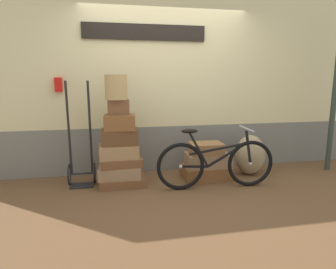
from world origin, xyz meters
TOP-DOWN VIEW (x-y plane):
  - ground at (0.00, 0.00)m, footprint 8.50×5.20m
  - station_building at (0.01, 0.85)m, footprint 6.50×0.74m
  - suitcase_0 at (-0.73, 0.21)m, footprint 0.63×0.47m
  - suitcase_1 at (-0.76, 0.21)m, footprint 0.59×0.45m
  - suitcase_2 at (-0.73, 0.20)m, footprint 0.56×0.41m
  - suitcase_3 at (-0.77, 0.20)m, footprint 0.54×0.37m
  - suitcase_4 at (-0.74, 0.24)m, footprint 0.50×0.37m
  - suitcase_5 at (-0.74, 0.20)m, footprint 0.43×0.32m
  - suitcase_6 at (-0.75, 0.23)m, footprint 0.29×0.22m
  - suitcase_7 at (0.50, 0.23)m, footprint 0.67×0.46m
  - suitcase_8 at (0.53, 0.23)m, footprint 0.64×0.43m
  - suitcase_9 at (0.49, 0.21)m, footprint 0.48×0.37m
  - wicker_basket at (-0.77, 0.23)m, footprint 0.29×0.29m
  - luggage_trolley at (-1.28, 0.35)m, footprint 0.37×0.37m
  - burlap_sack at (1.23, 0.29)m, footprint 0.46×0.39m
  - bicycle at (0.50, -0.17)m, footprint 1.61×0.46m

SIDE VIEW (x-z plane):
  - ground at x=0.00m, z-range -0.06..0.00m
  - suitcase_0 at x=-0.73m, z-range 0.00..0.12m
  - suitcase_7 at x=0.50m, z-range 0.00..0.19m
  - suitcase_1 at x=-0.76m, z-range 0.12..0.28m
  - suitcase_8 at x=0.53m, z-range 0.19..0.38m
  - burlap_sack at x=1.23m, z-range 0.00..0.61m
  - suitcase_2 at x=-0.73m, z-range 0.28..0.39m
  - luggage_trolley at x=-1.28m, z-range -0.38..1.06m
  - bicycle at x=0.50m, z-range -0.07..0.75m
  - suitcase_9 at x=0.49m, z-range 0.38..0.54m
  - suitcase_3 at x=-0.77m, z-range 0.39..0.57m
  - suitcase_4 at x=-0.74m, z-range 0.57..0.78m
  - suitcase_5 at x=-0.74m, z-range 0.78..0.99m
  - suitcase_6 at x=-0.75m, z-range 0.99..1.19m
  - wicker_basket at x=-0.77m, z-range 1.19..1.51m
  - station_building at x=0.01m, z-range 0.00..2.88m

